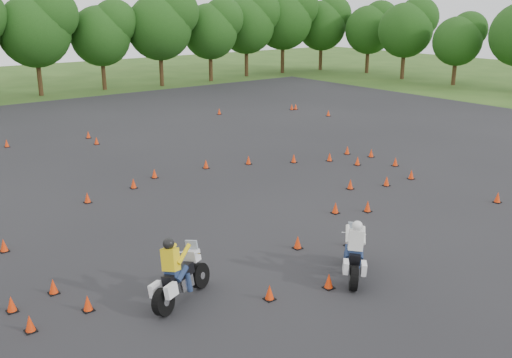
{
  "coord_description": "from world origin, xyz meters",
  "views": [
    {
      "loc": [
        -14.08,
        -14.16,
        8.3
      ],
      "look_at": [
        0.0,
        4.0,
        1.2
      ],
      "focal_mm": 40.0,
      "sensor_mm": 36.0,
      "label": 1
    }
  ],
  "objects": [
    {
      "name": "asphalt_pad",
      "position": [
        0.0,
        6.0,
        0.01
      ],
      "size": [
        62.0,
        62.0,
        0.0
      ],
      "primitive_type": "plane",
      "color": "black",
      "rests_on": "ground"
    },
    {
      "name": "rider_yellow",
      "position": [
        -6.65,
        -1.18,
        1.01
      ],
      "size": [
        2.69,
        1.8,
        2.0
      ],
      "primitive_type": null,
      "rotation": [
        0.0,
        0.0,
        0.43
      ],
      "color": "yellow",
      "rests_on": "ground"
    },
    {
      "name": "treeline",
      "position": [
        3.4,
        35.13,
        4.73
      ],
      "size": [
        87.17,
        32.57,
        11.01
      ],
      "color": "#193F12",
      "rests_on": "ground"
    },
    {
      "name": "rider_white",
      "position": [
        -1.66,
        -3.07,
        0.99
      ],
      "size": [
        2.33,
        2.37,
        1.96
      ],
      "primitive_type": null,
      "rotation": [
        0.0,
        0.0,
        0.8
      ],
      "color": "silver",
      "rests_on": "ground"
    },
    {
      "name": "traffic_cones",
      "position": [
        -0.31,
        6.66,
        0.23
      ],
      "size": [
        36.05,
        32.77,
        0.45
      ],
      "color": "red",
      "rests_on": "asphalt_pad"
    },
    {
      "name": "ground",
      "position": [
        0.0,
        0.0,
        0.0
      ],
      "size": [
        140.0,
        140.0,
        0.0
      ],
      "primitive_type": "plane",
      "color": "#2D5119",
      "rests_on": "ground"
    }
  ]
}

